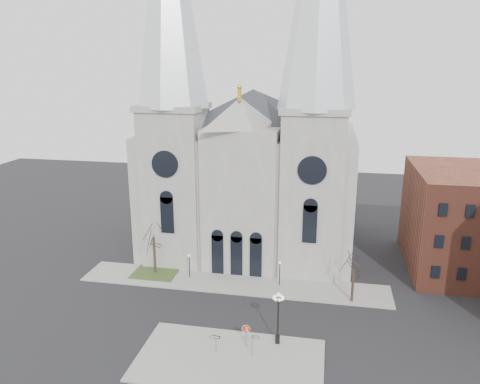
% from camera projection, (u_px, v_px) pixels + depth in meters
% --- Properties ---
extents(ground, '(160.00, 160.00, 0.00)m').
position_uv_depth(ground, '(212.00, 329.00, 50.41)').
color(ground, black).
rests_on(ground, ground).
extents(sidewalk_near, '(18.00, 10.00, 0.14)m').
position_uv_depth(sidewalk_near, '(229.00, 360.00, 45.11)').
color(sidewalk_near, gray).
rests_on(sidewalk_near, ground).
extents(sidewalk_far, '(40.00, 6.00, 0.14)m').
position_uv_depth(sidewalk_far, '(233.00, 283.00, 60.80)').
color(sidewalk_far, gray).
rests_on(sidewalk_far, ground).
extents(grass_patch, '(6.00, 5.00, 0.18)m').
position_uv_depth(grass_patch, '(156.00, 273.00, 63.75)').
color(grass_patch, '#29411B').
rests_on(grass_patch, ground).
extents(cathedral, '(33.00, 26.66, 54.00)m').
position_uv_depth(cathedral, '(249.00, 130.00, 67.10)').
color(cathedral, gray).
rests_on(cathedral, ground).
extents(bg_building_brick, '(14.00, 18.00, 14.00)m').
position_uv_depth(bg_building_brick, '(464.00, 220.00, 63.85)').
color(bg_building_brick, brown).
rests_on(bg_building_brick, ground).
extents(tree_left, '(3.20, 3.20, 7.50)m').
position_uv_depth(tree_left, '(154.00, 235.00, 62.29)').
color(tree_left, black).
rests_on(tree_left, ground).
extents(tree_right, '(3.20, 3.20, 6.00)m').
position_uv_depth(tree_right, '(354.00, 268.00, 54.98)').
color(tree_right, black).
rests_on(tree_right, ground).
extents(ped_lamp_left, '(0.32, 0.32, 3.26)m').
position_uv_depth(ped_lamp_left, '(189.00, 262.00, 61.77)').
color(ped_lamp_left, black).
rests_on(ped_lamp_left, sidewalk_far).
extents(ped_lamp_right, '(0.32, 0.32, 3.26)m').
position_uv_depth(ped_lamp_right, '(280.00, 269.00, 59.57)').
color(ped_lamp_right, black).
rests_on(ped_lamp_right, sidewalk_far).
extents(stop_sign, '(0.83, 0.33, 2.43)m').
position_uv_depth(stop_sign, '(246.00, 331.00, 46.71)').
color(stop_sign, slate).
rests_on(stop_sign, sidewalk_near).
extents(globe_lamp, '(1.49, 1.49, 5.66)m').
position_uv_depth(globe_lamp, '(278.00, 312.00, 46.75)').
color(globe_lamp, black).
rests_on(globe_lamp, sidewalk_near).
extents(one_way_sign, '(0.85, 0.10, 1.93)m').
position_uv_depth(one_way_sign, '(216.00, 340.00, 45.87)').
color(one_way_sign, slate).
rests_on(one_way_sign, sidewalk_near).
extents(street_name_sign, '(0.76, 0.10, 2.36)m').
position_uv_depth(street_name_sign, '(253.00, 343.00, 45.25)').
color(street_name_sign, slate).
rests_on(street_name_sign, sidewalk_near).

